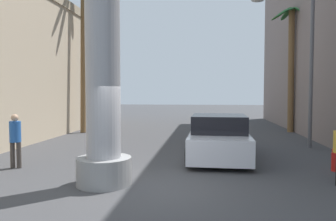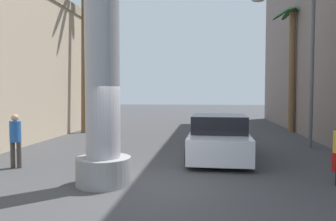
{
  "view_description": "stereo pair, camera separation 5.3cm",
  "coord_description": "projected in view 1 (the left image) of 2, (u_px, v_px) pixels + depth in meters",
  "views": [
    {
      "loc": [
        1.25,
        -7.71,
        2.35
      ],
      "look_at": [
        0.0,
        3.38,
        1.73
      ],
      "focal_mm": 35.0,
      "sensor_mm": 36.0,
      "label": 1
    },
    {
      "loc": [
        1.3,
        -7.7,
        2.35
      ],
      "look_at": [
        0.0,
        3.38,
        1.73
      ],
      "focal_mm": 35.0,
      "sensor_mm": 36.0,
      "label": 2
    }
  ],
  "objects": [
    {
      "name": "fire_hydrant",
      "position": [
        335.0,
        159.0,
        9.76
      ],
      "size": [
        0.22,
        0.22,
        0.72
      ],
      "color": "red",
      "rests_on": "ground"
    },
    {
      "name": "car_lead",
      "position": [
        219.0,
        138.0,
        11.8
      ],
      "size": [
        2.23,
        4.97,
        1.56
      ],
      "color": "black",
      "rests_on": "ground"
    },
    {
      "name": "palm_tree_mid_right",
      "position": [
        291.0,
        54.0,
        19.23
      ],
      "size": [
        2.43,
        2.47,
        7.38
      ],
      "color": "brown",
      "rests_on": "ground"
    },
    {
      "name": "ground_plane",
      "position": [
        182.0,
        136.0,
        17.84
      ],
      "size": [
        90.91,
        90.91,
        0.0
      ],
      "primitive_type": "plane",
      "color": "#424244"
    },
    {
      "name": "street_lamp",
      "position": [
        301.0,
        53.0,
        13.87
      ],
      "size": [
        2.63,
        0.28,
        6.55
      ],
      "color": "#59595E",
      "rests_on": "ground"
    },
    {
      "name": "palm_tree_mid_left",
      "position": [
        81.0,
        31.0,
        19.11
      ],
      "size": [
        3.34,
        3.31,
        8.92
      ],
      "color": "brown",
      "rests_on": "ground"
    },
    {
      "name": "pedestrian_curb_left",
      "position": [
        15.0,
        137.0,
        10.13
      ],
      "size": [
        0.36,
        0.36,
        1.68
      ],
      "color": "#3F3833",
      "rests_on": "ground"
    }
  ]
}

